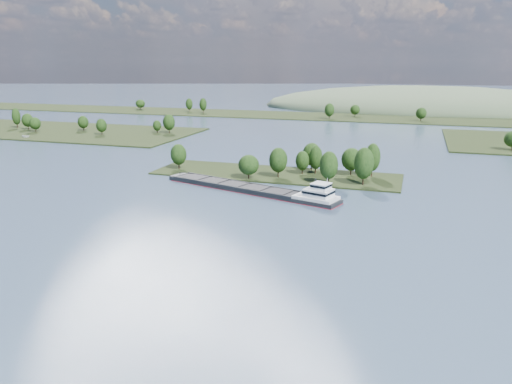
% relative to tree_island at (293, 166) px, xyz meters
% --- Properties ---
extents(ground, '(1800.00, 1800.00, 0.00)m').
position_rel_tree_island_xyz_m(ground, '(-7.61, -59.23, -4.19)').
color(ground, '#3A4E65').
rests_on(ground, ground).
extents(tree_island, '(100.00, 31.02, 15.32)m').
position_rel_tree_island_xyz_m(tree_island, '(0.00, 0.00, 0.00)').
color(tree_island, black).
rests_on(tree_island, ground).
extents(back_shoreline, '(900.00, 60.00, 15.00)m').
position_rel_tree_island_xyz_m(back_shoreline, '(2.35, 220.55, -3.50)').
color(back_shoreline, black).
rests_on(back_shoreline, ground).
extents(hill_west, '(320.00, 160.00, 44.00)m').
position_rel_tree_island_xyz_m(hill_west, '(52.39, 320.77, -4.19)').
color(hill_west, '#495C3F').
rests_on(hill_west, ground).
extents(cargo_barge, '(69.73, 28.42, 9.52)m').
position_rel_tree_island_xyz_m(cargo_barge, '(-5.06, -28.52, -2.99)').
color(cargo_barge, black).
rests_on(cargo_barge, ground).
extents(motorboat, '(5.41, 2.15, 2.07)m').
position_rel_tree_island_xyz_m(motorboat, '(-176.45, 49.62, -3.15)').
color(motorboat, silver).
rests_on(motorboat, ground).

